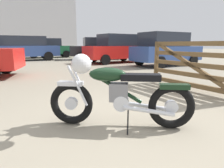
% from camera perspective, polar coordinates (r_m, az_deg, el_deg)
% --- Properties ---
extents(ground_plane, '(80.00, 80.00, 0.00)m').
position_cam_1_polar(ground_plane, '(2.99, 3.88, -11.31)').
color(ground_plane, gray).
extents(vintage_motorcycle, '(1.92, 1.01, 1.07)m').
position_cam_1_polar(vintage_motorcycle, '(2.67, 1.27, -2.93)').
color(vintage_motorcycle, black).
rests_on(vintage_motorcycle, ground_plane).
extents(timber_gate, '(0.71, 2.50, 1.60)m').
position_cam_1_polar(timber_gate, '(5.07, 25.41, 5.42)').
color(timber_gate, brown).
rests_on(timber_gate, ground_plane).
extents(dark_sedan_left, '(4.12, 2.30, 1.78)m').
position_cam_1_polar(dark_sedan_left, '(10.90, 15.81, 10.12)').
color(dark_sedan_left, black).
rests_on(dark_sedan_left, ground_plane).
extents(white_estate_far, '(4.89, 2.43, 1.74)m').
position_cam_1_polar(white_estate_far, '(15.26, -25.29, 9.92)').
color(white_estate_far, black).
rests_on(white_estate_far, ground_plane).
extents(blue_hatchback_right, '(4.35, 2.23, 1.67)m').
position_cam_1_polar(blue_hatchback_right, '(15.13, -4.54, 10.60)').
color(blue_hatchback_right, black).
rests_on(blue_hatchback_right, ground_plane).
extents(red_hatchback_near, '(4.15, 2.38, 1.78)m').
position_cam_1_polar(red_hatchback_near, '(12.28, 1.37, 10.71)').
color(red_hatchback_near, black).
rests_on(red_hatchback_near, ground_plane).
extents(silver_sedan_mid, '(4.34, 2.20, 1.67)m').
position_cam_1_polar(silver_sedan_mid, '(18.04, -18.47, 10.24)').
color(silver_sedan_mid, black).
rests_on(silver_sedan_mid, ground_plane).
extents(industrial_building, '(18.51, 12.70, 22.67)m').
position_cam_1_polar(industrial_building, '(40.38, -25.39, 16.93)').
color(industrial_building, '#B2B2B7').
rests_on(industrial_building, ground_plane).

